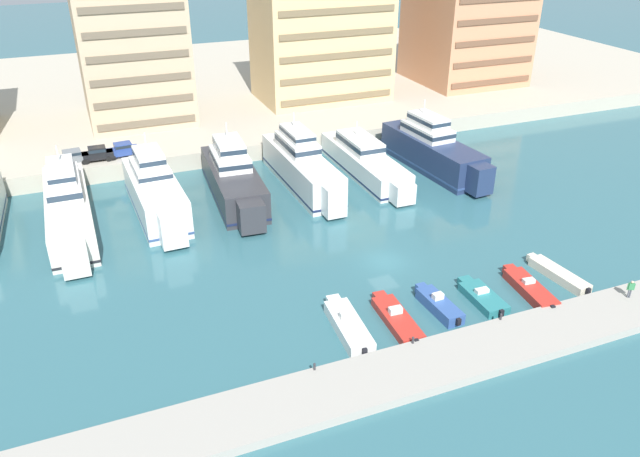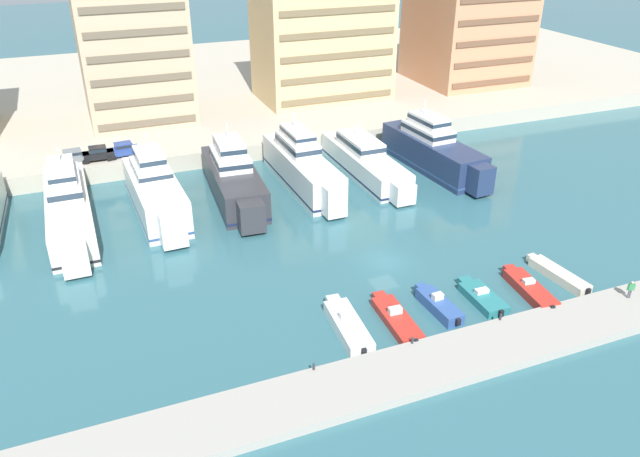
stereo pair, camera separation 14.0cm
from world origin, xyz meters
name	(u,v)px [view 2 (the right image)]	position (x,y,z in m)	size (l,w,h in m)	color
ground_plane	(385,262)	(0.00, 0.00, 0.00)	(400.00, 400.00, 0.00)	#336670
quay_promenade	(222,87)	(0.00, 65.53, 1.12)	(180.00, 70.00, 2.24)	#BCB29E
pier_dock	(476,352)	(0.00, -15.40, 0.37)	(120.00, 5.30, 0.74)	#A8A399
yacht_ivory_left	(68,206)	(-28.18, 19.45, 2.44)	(4.59, 22.79, 8.45)	silver
yacht_white_mid_left	(156,192)	(-18.93, 19.31, 2.63)	(5.24, 18.96, 8.81)	white
yacht_charcoal_center_left	(234,179)	(-9.74, 20.07, 2.47)	(6.11, 20.11, 8.55)	#333338
yacht_white_center	(302,166)	(-0.97, 20.49, 2.59)	(4.49, 20.82, 8.64)	white
yacht_white_center_right	(365,161)	(7.85, 21.01, 1.78)	(4.54, 21.36, 6.27)	white
yacht_navy_mid_right	(433,150)	(16.83, 19.23, 2.58)	(6.07, 20.71, 8.66)	navy
motorboat_white_far_left	(347,325)	(-7.96, -8.72, 0.55)	(2.60, 8.00, 1.63)	white
motorboat_red_left	(396,318)	(-3.70, -9.19, 0.40)	(2.38, 7.65, 1.31)	red
motorboat_blue_mid_left	(438,305)	(0.52, -8.98, 0.54)	(1.85, 6.18, 1.54)	#33569E
motorboat_teal_center_left	(482,297)	(4.88, -9.18, 0.40)	(2.31, 6.18, 1.12)	teal
motorboat_red_center	(529,288)	(9.57, -9.73, 0.46)	(2.58, 7.42, 1.27)	red
motorboat_cream_center_right	(558,275)	(13.64, -8.78, 0.43)	(2.11, 7.38, 0.88)	beige
car_grey_far_left	(72,157)	(-27.05, 32.66, 3.21)	(4.23, 2.19, 1.80)	slate
car_black_left	(97,153)	(-24.05, 32.76, 3.21)	(4.11, 1.94, 1.80)	black
car_blue_mid_left	(123,149)	(-20.87, 33.03, 3.21)	(4.23, 2.21, 1.80)	#28428E
apartment_block_left	(133,54)	(-16.49, 48.87, 11.73)	(14.97, 16.09, 20.85)	#C6AD89
apartment_block_mid_left	(322,25)	(13.11, 48.85, 13.98)	(20.76, 13.64, 25.37)	#E0BC84
apartment_block_center_left	(469,11)	(41.35, 49.83, 14.31)	(17.52, 18.00, 26.06)	tan
pedestrian_mid_deck	(631,288)	(16.31, -14.51, 1.75)	(0.61, 0.41, 1.71)	#4C515B
bollard_west	(314,366)	(-12.61, -13.00, 1.06)	(0.20, 0.20, 0.61)	#2D2D33
bollard_west_mid	(413,340)	(-4.32, -13.00, 1.06)	(0.20, 0.20, 0.61)	#2D2D33
bollard_east_mid	(501,317)	(3.97, -13.00, 1.06)	(0.20, 0.20, 0.61)	#2D2D33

